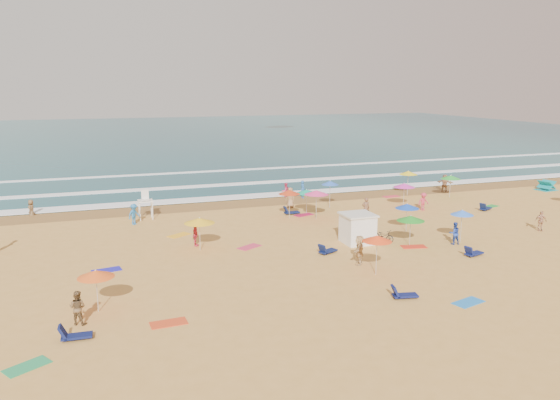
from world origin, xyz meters
name	(u,v)px	position (x,y,z in m)	size (l,w,h in m)	color
ground	(304,236)	(0.00, 0.00, 0.00)	(220.00, 220.00, 0.00)	gold
ocean	(162,136)	(0.00, 84.00, 0.00)	(220.00, 140.00, 0.18)	#0C4756
wet_sand	(256,202)	(0.00, 12.50, 0.01)	(220.00, 220.00, 0.00)	olive
surf_foam	(233,185)	(0.00, 21.32, 0.10)	(200.00, 18.70, 0.05)	white
cabana	(358,229)	(2.90, -2.93, 1.00)	(2.00, 2.00, 2.00)	white
cabana_roof	(358,214)	(2.90, -2.93, 2.06)	(2.20, 2.20, 0.12)	silver
bicycle	(383,236)	(4.80, -3.23, 0.43)	(0.57, 1.65, 0.87)	black
lifeguard_stand	(146,207)	(-10.54, 9.10, 1.05)	(1.20, 1.20, 2.10)	white
beach_umbrellas	(324,202)	(2.31, 1.61, 2.10)	(59.45, 22.01, 0.71)	#F93784
loungers	(359,245)	(2.47, -4.06, 0.17)	(51.31, 20.41, 0.34)	#0F1D4F
towels	(303,247)	(-1.11, -2.72, 0.01)	(39.18, 26.26, 0.03)	red
beachgoers	(292,216)	(0.08, 2.84, 0.83)	(46.72, 25.54, 2.10)	#DC3751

